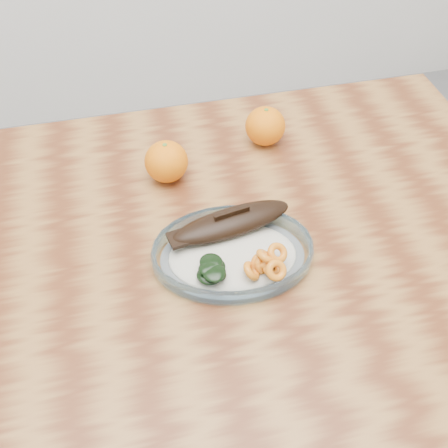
{
  "coord_description": "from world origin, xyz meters",
  "views": [
    {
      "loc": [
        -0.09,
        -0.59,
        1.43
      ],
      "look_at": [
        0.05,
        0.02,
        0.77
      ],
      "focal_mm": 45.0,
      "sensor_mm": 36.0,
      "label": 1
    }
  ],
  "objects_px": {
    "orange_left": "(166,162)",
    "orange_right": "(265,126)",
    "dining_table": "(198,286)",
    "plated_meal": "(233,251)"
  },
  "relations": [
    {
      "from": "plated_meal",
      "to": "dining_table",
      "type": "bearing_deg",
      "value": 153.59
    },
    {
      "from": "dining_table",
      "to": "orange_left",
      "type": "bearing_deg",
      "value": 95.65
    },
    {
      "from": "dining_table",
      "to": "orange_right",
      "type": "distance_m",
      "value": 0.33
    },
    {
      "from": "dining_table",
      "to": "plated_meal",
      "type": "xyz_separation_m",
      "value": [
        0.05,
        -0.03,
        0.12
      ]
    },
    {
      "from": "orange_left",
      "to": "orange_right",
      "type": "bearing_deg",
      "value": 17.17
    },
    {
      "from": "plated_meal",
      "to": "orange_left",
      "type": "bearing_deg",
      "value": 114.89
    },
    {
      "from": "orange_right",
      "to": "orange_left",
      "type": "bearing_deg",
      "value": -162.83
    },
    {
      "from": "dining_table",
      "to": "orange_right",
      "type": "height_order",
      "value": "orange_right"
    },
    {
      "from": "orange_left",
      "to": "plated_meal",
      "type": "bearing_deg",
      "value": -71.9
    },
    {
      "from": "orange_left",
      "to": "orange_right",
      "type": "height_order",
      "value": "same"
    }
  ]
}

